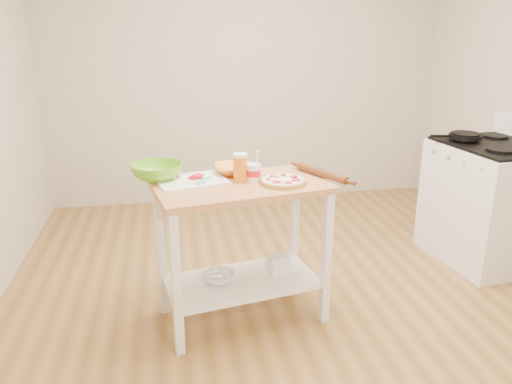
{
  "coord_description": "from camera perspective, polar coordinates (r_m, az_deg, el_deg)",
  "views": [
    {
      "loc": [
        -0.79,
        -2.86,
        1.79
      ],
      "look_at": [
        -0.29,
        0.0,
        0.82
      ],
      "focal_mm": 35.0,
      "sensor_mm": 36.0,
      "label": 1
    }
  ],
  "objects": [
    {
      "name": "room_shell",
      "position": [
        3.0,
        5.5,
        10.04
      ],
      "size": [
        4.04,
        4.54,
        2.74
      ],
      "color": "olive",
      "rests_on": "ground"
    },
    {
      "name": "prep_island",
      "position": [
        3.04,
        -1.6,
        -3.7
      ],
      "size": [
        1.1,
        0.74,
        0.9
      ],
      "rotation": [
        0.0,
        0.0,
        0.19
      ],
      "color": "tan",
      "rests_on": "ground"
    },
    {
      "name": "gas_stove",
      "position": [
        4.3,
        25.06,
        -1.08
      ],
      "size": [
        0.8,
        0.91,
        1.11
      ],
      "rotation": [
        0.0,
        0.0,
        0.13
      ],
      "color": "white",
      "rests_on": "ground"
    },
    {
      "name": "skillet",
      "position": [
        4.19,
        22.72,
        5.9
      ],
      "size": [
        0.39,
        0.25,
        0.03
      ],
      "rotation": [
        0.0,
        0.0,
        -0.21
      ],
      "color": "black",
      "rests_on": "gas_stove"
    },
    {
      "name": "pizza",
      "position": [
        2.95,
        3.1,
        1.29
      ],
      "size": [
        0.28,
        0.28,
        0.04
      ],
      "rotation": [
        0.0,
        0.0,
        0.12
      ],
      "color": "tan",
      "rests_on": "prep_island"
    },
    {
      "name": "cutting_board",
      "position": [
        3.01,
        -7.46,
        1.35
      ],
      "size": [
        0.46,
        0.39,
        0.04
      ],
      "rotation": [
        0.0,
        0.0,
        0.24
      ],
      "color": "white",
      "rests_on": "prep_island"
    },
    {
      "name": "spatula",
      "position": [
        2.96,
        -6.05,
        1.29
      ],
      "size": [
        0.1,
        0.14,
        0.01
      ],
      "rotation": [
        0.0,
        0.0,
        0.8
      ],
      "color": "#43B09B",
      "rests_on": "cutting_board"
    },
    {
      "name": "knife",
      "position": [
        3.09,
        -9.5,
        1.91
      ],
      "size": [
        0.25,
        0.14,
        0.01
      ],
      "rotation": [
        0.0,
        0.0,
        0.42
      ],
      "color": "silver",
      "rests_on": "cutting_board"
    },
    {
      "name": "orange_bowl",
      "position": [
        3.13,
        -2.53,
        2.61
      ],
      "size": [
        0.25,
        0.25,
        0.06
      ],
      "primitive_type": "imported",
      "rotation": [
        0.0,
        0.0,
        0.01
      ],
      "color": "orange",
      "rests_on": "prep_island"
    },
    {
      "name": "green_bowl",
      "position": [
        3.07,
        -11.25,
        2.31
      ],
      "size": [
        0.43,
        0.43,
        0.1
      ],
      "primitive_type": "imported",
      "rotation": [
        0.0,
        0.0,
        0.56
      ],
      "color": "#64B21C",
      "rests_on": "prep_island"
    },
    {
      "name": "beer_pint",
      "position": [
        2.96,
        -1.82,
        2.83
      ],
      "size": [
        0.09,
        0.09,
        0.17
      ],
      "color": "orange",
      "rests_on": "prep_island"
    },
    {
      "name": "yogurt_tub",
      "position": [
        2.98,
        -0.29,
        2.24
      ],
      "size": [
        0.09,
        0.09,
        0.19
      ],
      "color": "white",
      "rests_on": "prep_island"
    },
    {
      "name": "rolling_pin",
      "position": [
        3.09,
        7.51,
        2.13
      ],
      "size": [
        0.23,
        0.4,
        0.05
      ],
      "primitive_type": "cylinder",
      "rotation": [
        1.57,
        0.0,
        0.46
      ],
      "color": "brown",
      "rests_on": "prep_island"
    },
    {
      "name": "shelf_glass_bowl",
      "position": [
        3.17,
        -4.29,
        -9.72
      ],
      "size": [
        0.27,
        0.27,
        0.06
      ],
      "primitive_type": "imported",
      "rotation": [
        0.0,
        0.0,
        0.52
      ],
      "color": "silver",
      "rests_on": "prep_island"
    },
    {
      "name": "shelf_bin",
      "position": [
        3.27,
        2.52,
        -8.15
      ],
      "size": [
        0.14,
        0.14,
        0.12
      ],
      "primitive_type": "cube",
      "rotation": [
        0.0,
        0.0,
        0.19
      ],
      "color": "white",
      "rests_on": "prep_island"
    }
  ]
}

